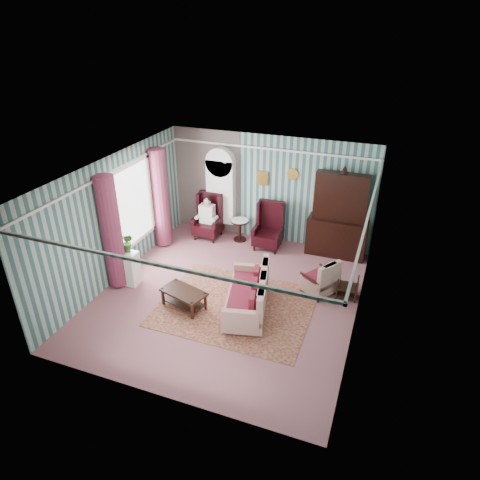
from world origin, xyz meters
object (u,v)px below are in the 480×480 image
at_px(bookcase, 221,196).
at_px(wingback_left, 207,217).
at_px(wingback_right, 268,227).
at_px(seated_woman, 207,218).
at_px(coffee_table, 184,299).
at_px(sofa, 247,291).
at_px(round_side_table, 240,230).
at_px(dresser_hutch, 339,213).
at_px(floral_armchair, 320,274).
at_px(nest_table, 348,287).
at_px(plant_stand, 127,268).

xyz_separation_m(bookcase, wingback_left, (-0.25, -0.39, -0.50)).
relative_size(bookcase, wingback_left, 1.79).
distance_m(wingback_right, seated_woman, 1.75).
xyz_separation_m(wingback_left, coffee_table, (0.87, -3.15, -0.42)).
height_order(sofa, coffee_table, sofa).
bearing_deg(round_side_table, wingback_right, -10.01).
relative_size(wingback_right, seated_woman, 1.06).
relative_size(dresser_hutch, coffee_table, 2.46).
relative_size(floral_armchair, coffee_table, 1.04).
bearing_deg(nest_table, plant_stand, -166.16).
relative_size(wingback_right, coffee_table, 1.30).
xyz_separation_m(wingback_left, wingback_right, (1.75, 0.00, 0.00)).
relative_size(dresser_hutch, plant_stand, 2.95).
relative_size(wingback_right, plant_stand, 1.56).
bearing_deg(seated_woman, bookcase, 57.34).
relative_size(bookcase, sofa, 1.22).
xyz_separation_m(wingback_left, seated_woman, (0.00, 0.00, -0.04)).
relative_size(wingback_right, sofa, 0.68).
xyz_separation_m(bookcase, dresser_hutch, (3.25, -0.12, 0.06)).
bearing_deg(sofa, seated_woman, 24.30).
xyz_separation_m(seated_woman, floral_armchair, (3.44, -1.60, -0.09)).
distance_m(bookcase, wingback_left, 0.68).
bearing_deg(dresser_hutch, bookcase, 177.89).
distance_m(seated_woman, round_side_table, 0.96).
relative_size(wingback_left, nest_table, 2.31).
relative_size(nest_table, plant_stand, 0.68).
xyz_separation_m(nest_table, coffee_table, (-3.20, -1.60, -0.06)).
bearing_deg(sofa, round_side_table, 9.69).
bearing_deg(round_side_table, seated_woman, -170.54).
bearing_deg(plant_stand, sofa, -0.65).
height_order(wingback_left, round_side_table, wingback_left).
distance_m(bookcase, wingback_right, 1.63).
distance_m(bookcase, dresser_hutch, 3.25).
height_order(round_side_table, coffee_table, round_side_table).
bearing_deg(coffee_table, wingback_left, 105.42).
xyz_separation_m(nest_table, sofa, (-1.92, -1.23, 0.21)).
distance_m(wingback_left, plant_stand, 2.87).
relative_size(bookcase, round_side_table, 3.73).
xyz_separation_m(seated_woman, nest_table, (4.07, -1.55, -0.32)).
xyz_separation_m(wingback_left, floral_armchair, (3.44, -1.60, -0.13)).
bearing_deg(seated_woman, wingback_right, 0.00).
xyz_separation_m(wingback_left, sofa, (2.15, -2.78, -0.15)).
bearing_deg(dresser_hutch, round_side_table, -177.36).
relative_size(wingback_left, floral_armchair, 1.25).
bearing_deg(wingback_left, seated_woman, 0.00).
height_order(dresser_hutch, sofa, dresser_hutch).
height_order(round_side_table, nest_table, round_side_table).
distance_m(sofa, coffee_table, 1.36).
bearing_deg(coffee_table, bookcase, 99.92).
distance_m(wingback_left, seated_woman, 0.04).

